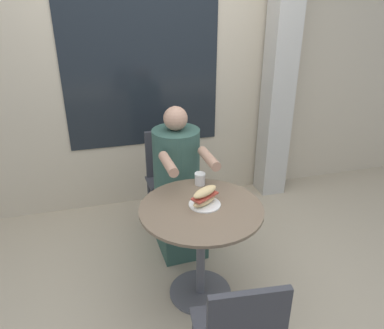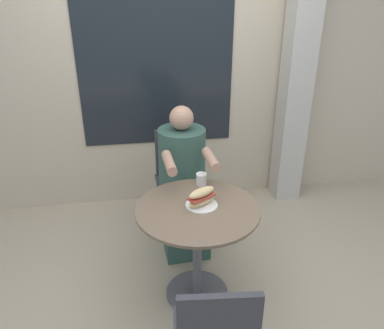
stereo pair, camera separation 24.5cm
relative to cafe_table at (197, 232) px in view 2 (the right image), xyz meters
The scene contains 8 objects.
ground_plane 0.52m from the cafe_table, ahead, with size 8.00×8.00×0.00m, color tan.
storefront_wall 1.69m from the cafe_table, 90.08° to the left, with size 8.00×0.09×2.80m.
lattice_pillar 1.83m from the cafe_table, 47.78° to the left, with size 0.25×0.25×2.40m.
cafe_table is the anchor object (origin of this frame).
diner_chair 0.94m from the cafe_table, 91.02° to the left, with size 0.40×0.40×0.87m.
seated_diner 0.59m from the cafe_table, 91.10° to the left, with size 0.38×0.66×1.19m.
sandwich_on_plate 0.24m from the cafe_table, 38.16° to the left, with size 0.21×0.20×0.12m.
drink_cup 0.38m from the cafe_table, 75.01° to the left, with size 0.08×0.08×0.09m.
Camera 2 is at (-0.36, -1.98, 1.96)m, focal length 35.00 mm.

